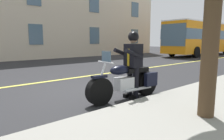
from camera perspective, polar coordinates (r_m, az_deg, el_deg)
ground_plane at (r=6.16m, az=-8.18°, el=-5.82°), size 80.00×80.00×0.00m
lane_center_stripe at (r=7.88m, az=-16.05°, el=-2.91°), size 60.00×0.16×0.01m
motorcycle_main at (r=5.15m, az=4.30°, el=-3.39°), size 2.22×0.69×1.26m
rider_main at (r=5.20m, az=5.92°, el=3.19°), size 0.65×0.58×1.74m
bus_near at (r=22.97m, az=24.40°, el=8.54°), size 11.05×2.70×3.30m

